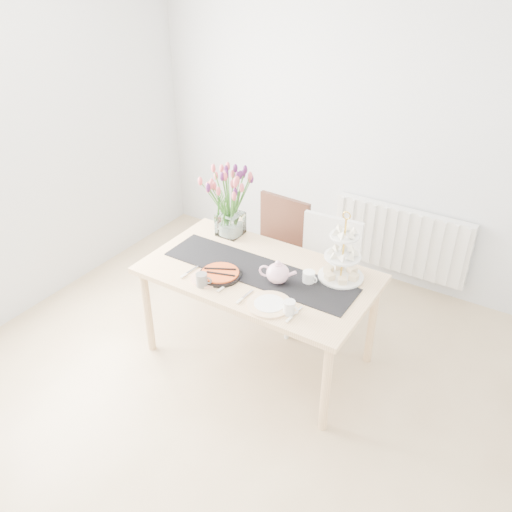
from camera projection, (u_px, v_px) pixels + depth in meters
The scene contains 15 objects.
room_shell at pixel (196, 249), 2.93m from camera, with size 4.50×4.50×4.50m.
radiator at pixel (400, 240), 4.73m from camera, with size 1.20×0.08×0.60m, color white.
dining_table at pixel (258, 281), 3.79m from camera, with size 1.60×0.90×0.75m.
chair_brown at pixel (276, 245), 4.47m from camera, with size 0.48×0.48×0.93m.
chair_white at pixel (325, 269), 4.14m from camera, with size 0.50×0.50×0.94m.
table_runner at pixel (258, 271), 3.74m from camera, with size 1.40×0.35×0.01m, color black.
tulip_vase at pixel (230, 192), 4.02m from camera, with size 0.65×0.65×0.56m.
cake_stand at pixel (342, 262), 3.61m from camera, with size 0.31×0.31×0.45m.
teapot at pixel (278, 273), 3.59m from camera, with size 0.25×0.20×0.16m, color silver, non-canonical shape.
cream_jug at pixel (309, 277), 3.61m from camera, with size 0.08×0.08×0.08m, color white.
tart_tin at pixel (220, 274), 3.69m from camera, with size 0.29×0.29×0.04m.
mug_grey at pixel (202, 280), 3.58m from camera, with size 0.08×0.08×0.09m, color slate.
mug_white at pixel (289, 308), 3.32m from camera, with size 0.08×0.08×0.09m, color silver.
plate_left at pixel (208, 278), 3.67m from camera, with size 0.24×0.24×0.01m, color white.
plate_right at pixel (269, 305), 3.41m from camera, with size 0.29×0.29×0.02m, color white.
Camera 1 is at (1.62, -1.96, 2.80)m, focal length 38.00 mm.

